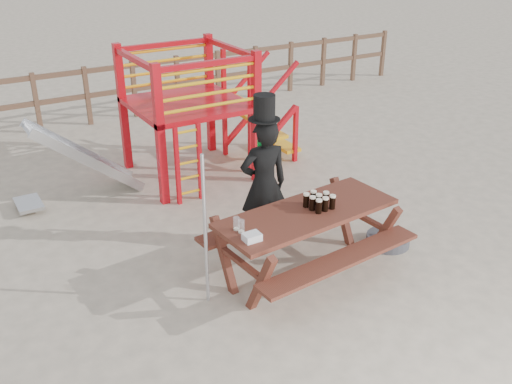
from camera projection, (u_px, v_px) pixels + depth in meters
The scene contains 10 objects.
ground at pixel (306, 282), 6.69m from camera, with size 60.00×60.00×0.00m, color beige.
back_fence at pixel (111, 86), 11.79m from camera, with size 15.09×0.09×1.20m.
playground_fort at pixel (184, 113), 9.06m from camera, with size 4.71×1.84×2.10m.
picnic_table at pixel (306, 234), 6.64m from camera, with size 2.27×1.66×0.84m.
man_with_hat at pixel (264, 181), 7.10m from camera, with size 0.68×0.50×2.01m.
metal_pole at pixel (205, 232), 6.00m from camera, with size 0.04×0.04×1.75m, color #B2B2B7.
parasol_base at pixel (388, 240), 7.44m from camera, with size 0.56×0.56×0.24m.
paper_bag at pixel (252, 237), 5.90m from camera, with size 0.18×0.14×0.08m, color white.
stout_pints at pixel (319, 201), 6.54m from camera, with size 0.30×0.29×0.17m.
empty_glasses at pixel (239, 225), 6.06m from camera, with size 0.08×0.15×0.15m.
Camera 1 is at (-3.37, -4.48, 3.84)m, focal length 40.00 mm.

